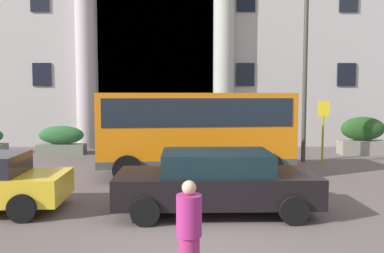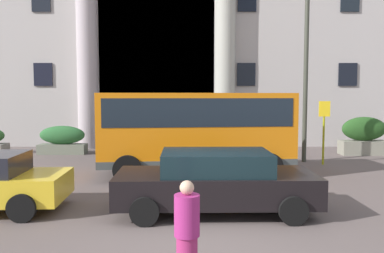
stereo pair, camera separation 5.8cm
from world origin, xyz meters
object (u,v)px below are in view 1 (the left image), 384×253
at_px(orange_minibus, 195,127).
at_px(hedge_planter_west, 363,136).
at_px(hedge_planter_entrance_left, 172,137).
at_px(lamppost_plaza_centre, 305,57).
at_px(pedestrian_child_trailing, 189,235).
at_px(parked_coupe_end, 216,181).
at_px(hedge_planter_far_west, 61,140).
at_px(bus_stop_sign, 323,125).

relative_size(orange_minibus, hedge_planter_west, 3.10).
relative_size(hedge_planter_entrance_left, lamppost_plaza_centre, 0.23).
distance_m(hedge_planter_west, lamppost_plaza_centre, 5.12).
bearing_deg(pedestrian_child_trailing, parked_coupe_end, -62.55).
distance_m(hedge_planter_far_west, lamppost_plaza_centre, 11.44).
bearing_deg(parked_coupe_end, lamppost_plaza_centre, 59.09).
bearing_deg(bus_stop_sign, hedge_planter_far_west, 165.70).
bearing_deg(parked_coupe_end, hedge_planter_far_west, 124.36).
height_order(bus_stop_sign, hedge_planter_west, bus_stop_sign).
height_order(bus_stop_sign, hedge_planter_far_west, bus_stop_sign).
bearing_deg(hedge_planter_entrance_left, orange_minibus, -77.73).
xyz_separation_m(orange_minibus, pedestrian_child_trailing, (-0.19, -7.93, -0.90)).
relative_size(hedge_planter_far_west, parked_coupe_end, 0.47).
xyz_separation_m(bus_stop_sign, hedge_planter_far_west, (-11.19, 2.85, -0.91)).
height_order(hedge_planter_entrance_left, parked_coupe_end, hedge_planter_entrance_left).
relative_size(orange_minibus, bus_stop_sign, 2.63).
distance_m(orange_minibus, parked_coupe_end, 4.43).
bearing_deg(hedge_planter_far_west, pedestrian_child_trailing, -65.14).
xyz_separation_m(pedestrian_child_trailing, lamppost_plaza_centre, (4.67, 10.70, 3.48)).
height_order(bus_stop_sign, pedestrian_child_trailing, bus_stop_sign).
xyz_separation_m(bus_stop_sign, hedge_planter_entrance_left, (-6.06, 2.57, -0.73)).
bearing_deg(parked_coupe_end, orange_minibus, 94.61).
bearing_deg(orange_minibus, bus_stop_sign, 16.27).
bearing_deg(hedge_planter_entrance_left, hedge_planter_far_west, 176.83).
bearing_deg(hedge_planter_far_west, orange_minibus, -38.75).
bearing_deg(parked_coupe_end, pedestrian_child_trailing, -100.79).
xyz_separation_m(orange_minibus, lamppost_plaza_centre, (4.48, 2.77, 2.58)).
xyz_separation_m(orange_minibus, bus_stop_sign, (5.04, 2.08, -0.12)).
height_order(hedge_planter_west, parked_coupe_end, hedge_planter_west).
relative_size(hedge_planter_entrance_left, hedge_planter_far_west, 0.78).
distance_m(hedge_planter_west, parked_coupe_end, 11.64).
height_order(hedge_planter_west, pedestrian_child_trailing, hedge_planter_west).
bearing_deg(pedestrian_child_trailing, lamppost_plaza_centre, -76.46).
relative_size(bus_stop_sign, lamppost_plaza_centre, 0.34).
bearing_deg(hedge_planter_far_west, lamppost_plaza_centre, -11.52).
xyz_separation_m(hedge_planter_entrance_left, hedge_planter_west, (8.79, 0.07, 0.02)).
bearing_deg(hedge_planter_west, lamppost_plaza_centre, -149.33).
height_order(orange_minibus, lamppost_plaza_centre, lamppost_plaza_centre).
distance_m(bus_stop_sign, hedge_planter_west, 3.86).
relative_size(hedge_planter_entrance_left, hedge_planter_west, 0.80).
xyz_separation_m(hedge_planter_entrance_left, pedestrian_child_trailing, (0.82, -12.58, -0.05)).
relative_size(hedge_planter_entrance_left, parked_coupe_end, 0.37).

